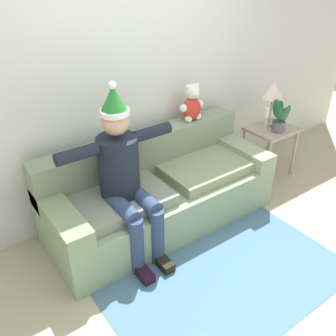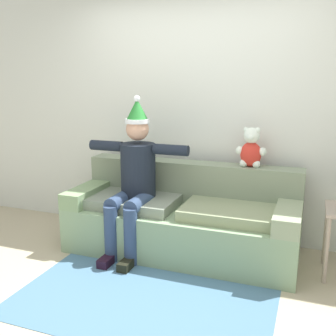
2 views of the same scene
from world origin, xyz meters
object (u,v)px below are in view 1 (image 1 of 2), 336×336
couch (159,191)px  teddy_bear (192,104)px  person_seated (125,174)px  candle_tall (267,117)px  side_table (271,136)px  potted_plant (280,116)px  table_lamp (273,92)px

couch → teddy_bear: (0.59, 0.26, 0.68)m
couch → person_seated: (-0.44, -0.16, 0.43)m
person_seated → candle_tall: bearing=3.6°
teddy_bear → side_table: 1.12m
person_seated → potted_plant: 1.95m
person_seated → side_table: bearing=3.9°
teddy_bear → potted_plant: size_ratio=0.95×
side_table → potted_plant: bearing=-105.9°
couch → potted_plant: potted_plant is taller
potted_plant → candle_tall: 0.14m
table_lamp → potted_plant: (-0.07, -0.19, -0.20)m
person_seated → candle_tall: person_seated is taller
person_seated → teddy_bear: (1.03, 0.42, 0.25)m
table_lamp → side_table: bearing=-116.1°
table_lamp → couch: bearing=-177.8°
side_table → candle_tall: size_ratio=2.18×
person_seated → teddy_bear: person_seated is taller
couch → teddy_bear: teddy_bear is taller
table_lamp → potted_plant: table_lamp is taller
teddy_bear → table_lamp: bearing=-11.2°
couch → teddy_bear: size_ratio=5.75×
table_lamp → teddy_bear: bearing=168.8°
couch → potted_plant: size_ratio=5.46×
side_table → table_lamp: table_lamp is taller
side_table → table_lamp: bearing=63.9°
table_lamp → candle_tall: table_lamp is taller
couch → table_lamp: bearing=2.2°
teddy_bear → candle_tall: 0.89m
teddy_bear → potted_plant: (0.92, -0.38, -0.22)m
side_table → candle_tall: bearing=-172.2°
side_table → candle_tall: candle_tall is taller
couch → candle_tall: candle_tall is taller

